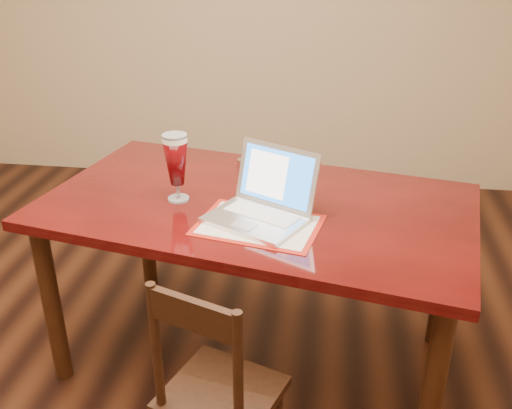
# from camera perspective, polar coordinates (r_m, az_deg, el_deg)

# --- Properties ---
(ground) EXTENTS (5.00, 5.00, 0.00)m
(ground) POSITION_cam_1_polar(r_m,az_deg,el_deg) (2.71, -10.45, -18.13)
(ground) COLOR black
(ground) RESTS_ON ground
(dining_table) EXTENTS (1.94, 1.33, 1.12)m
(dining_table) POSITION_cam_1_polar(r_m,az_deg,el_deg) (2.43, -0.12, -1.68)
(dining_table) COLOR #4D0A0A
(dining_table) RESTS_ON ground
(dining_chair) EXTENTS (0.48, 0.47, 0.89)m
(dining_chair) POSITION_cam_1_polar(r_m,az_deg,el_deg) (2.08, -3.95, -18.35)
(dining_chair) COLOR black
(dining_chair) RESTS_ON ground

